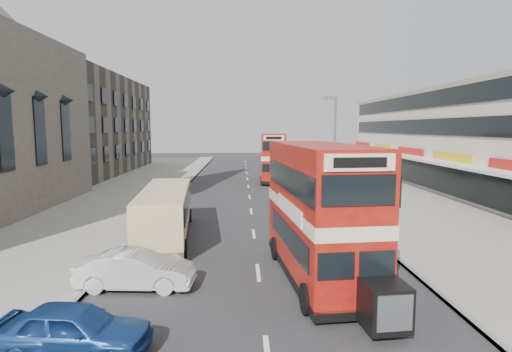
% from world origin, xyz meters
% --- Properties ---
extents(ground, '(160.00, 160.00, 0.00)m').
position_xyz_m(ground, '(0.00, 0.00, 0.00)').
color(ground, '#28282B').
rests_on(ground, ground).
extents(road_surface, '(12.00, 90.00, 0.01)m').
position_xyz_m(road_surface, '(0.00, 20.00, 0.01)').
color(road_surface, '#28282B').
rests_on(road_surface, ground).
extents(pavement_right, '(12.00, 90.00, 0.15)m').
position_xyz_m(pavement_right, '(12.00, 20.00, 0.07)').
color(pavement_right, gray).
rests_on(pavement_right, ground).
extents(pavement_left, '(12.00, 90.00, 0.15)m').
position_xyz_m(pavement_left, '(-12.00, 20.00, 0.07)').
color(pavement_left, gray).
rests_on(pavement_left, ground).
extents(kerb_left, '(0.20, 90.00, 0.16)m').
position_xyz_m(kerb_left, '(-6.10, 20.00, 0.07)').
color(kerb_left, gray).
rests_on(kerb_left, ground).
extents(kerb_right, '(0.20, 90.00, 0.16)m').
position_xyz_m(kerb_right, '(6.10, 20.00, 0.07)').
color(kerb_right, gray).
rests_on(kerb_right, ground).
extents(brick_terrace, '(14.00, 28.00, 12.00)m').
position_xyz_m(brick_terrace, '(-22.00, 38.00, 6.00)').
color(brick_terrace, '#66594C').
rests_on(brick_terrace, ground).
extents(commercial_row, '(9.90, 46.20, 9.30)m').
position_xyz_m(commercial_row, '(19.95, 22.00, 4.70)').
color(commercial_row, beige).
rests_on(commercial_row, ground).
extents(street_lamp, '(1.00, 0.20, 8.12)m').
position_xyz_m(street_lamp, '(6.52, 18.00, 4.78)').
color(street_lamp, slate).
rests_on(street_lamp, ground).
extents(bus_main, '(3.29, 9.07, 4.96)m').
position_xyz_m(bus_main, '(2.26, 1.25, 2.61)').
color(bus_main, black).
rests_on(bus_main, ground).
extents(bus_second, '(3.06, 9.08, 4.91)m').
position_xyz_m(bus_second, '(2.78, 29.68, 2.59)').
color(bus_second, black).
rests_on(bus_second, ground).
extents(coach, '(3.09, 9.19, 2.39)m').
position_xyz_m(coach, '(-4.61, 7.43, 1.41)').
color(coach, black).
rests_on(coach, ground).
extents(car_left_near, '(4.02, 1.91, 1.33)m').
position_xyz_m(car_left_near, '(-4.89, -3.75, 0.66)').
color(car_left_near, navy).
rests_on(car_left_near, ground).
extents(car_left_front, '(4.20, 1.68, 1.36)m').
position_xyz_m(car_left_front, '(-4.43, 0.56, 0.68)').
color(car_left_front, silver).
rests_on(car_left_front, ground).
extents(car_right_a, '(5.15, 2.64, 1.43)m').
position_xyz_m(car_right_a, '(4.88, 16.57, 0.71)').
color(car_right_a, '#A92E10').
rests_on(car_right_a, ground).
extents(car_right_b, '(5.05, 2.73, 1.35)m').
position_xyz_m(car_right_b, '(4.62, 19.82, 0.67)').
color(car_right_b, orange).
rests_on(car_right_b, ground).
extents(car_right_c, '(4.50, 2.24, 1.47)m').
position_xyz_m(car_right_c, '(5.06, 31.10, 0.74)').
color(car_right_c, teal).
rests_on(car_right_c, ground).
extents(pedestrian_near, '(0.74, 0.58, 1.78)m').
position_xyz_m(pedestrian_near, '(7.92, 15.57, 1.04)').
color(pedestrian_near, gray).
rests_on(pedestrian_near, pavement_right).
extents(pedestrian_far, '(1.18, 0.61, 1.93)m').
position_xyz_m(pedestrian_far, '(8.68, 30.19, 1.11)').
color(pedestrian_far, gray).
rests_on(pedestrian_far, pavement_right).
extents(cyclist, '(0.74, 1.63, 1.92)m').
position_xyz_m(cyclist, '(4.37, 19.40, 0.64)').
color(cyclist, gray).
rests_on(cyclist, ground).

